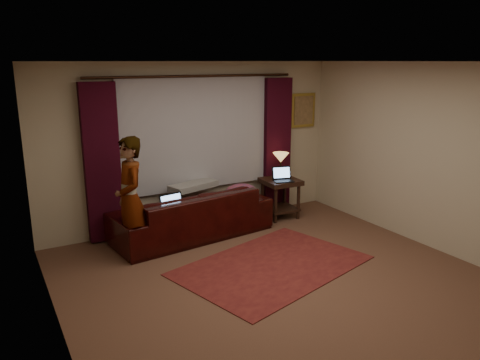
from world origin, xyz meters
name	(u,v)px	position (x,y,z in m)	size (l,w,h in m)	color
floor	(281,282)	(0.00, 0.00, -0.01)	(5.00, 5.00, 0.01)	brown
ceiling	(286,61)	(0.00, 0.00, 2.60)	(5.00, 5.00, 0.02)	silver
wall_back	(195,145)	(0.00, 2.50, 1.30)	(5.00, 0.02, 2.60)	#BCAF91
wall_left	(52,212)	(-2.50, 0.00, 1.30)	(0.02, 5.00, 2.60)	#BCAF91
wall_right	(431,157)	(2.50, 0.00, 1.30)	(0.02, 5.00, 2.60)	#BCAF91
sheer_curtain	(196,133)	(0.00, 2.44, 1.50)	(2.50, 0.05, 1.80)	#A4A4AC
drape_left	(102,163)	(-1.50, 2.39, 1.18)	(0.50, 0.14, 2.30)	black
drape_right	(277,145)	(1.50, 2.39, 1.18)	(0.50, 0.14, 2.30)	black
curtain_rod	(196,76)	(0.00, 2.39, 2.38)	(0.04, 0.04, 3.40)	black
picture_frame	(303,110)	(2.10, 2.47, 1.75)	(0.50, 0.04, 0.60)	#B4983C
sofa	(192,205)	(-0.31, 1.95, 0.49)	(2.42, 1.05, 0.98)	black
throw_blanket	(193,169)	(-0.16, 2.21, 0.98)	(0.79, 0.31, 0.09)	gray
clothing_pile	(241,191)	(0.53, 1.94, 0.60)	(0.51, 0.39, 0.21)	#77354D
laptop_sofa	(176,205)	(-0.66, 1.70, 0.62)	(0.36, 0.40, 0.26)	black
area_rug	(272,265)	(0.15, 0.44, 0.01)	(2.40, 1.60, 0.01)	maroon
end_table	(280,198)	(1.36, 2.04, 0.33)	(0.58, 0.58, 0.67)	black
tiffany_lamp	(281,165)	(1.41, 2.12, 0.89)	(0.27, 0.27, 0.44)	olive
laptop_table	(283,175)	(1.32, 1.90, 0.78)	(0.32, 0.35, 0.23)	black
person	(130,199)	(-1.34, 1.59, 0.83)	(0.49, 0.49, 1.67)	gray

